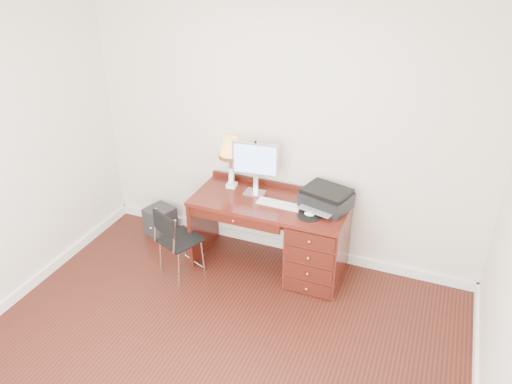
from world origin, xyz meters
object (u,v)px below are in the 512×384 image
at_px(monitor, 256,162).
at_px(chair, 177,238).
at_px(printer, 326,198).
at_px(leg_lamp, 231,151).
at_px(equipment_box, 160,221).
at_px(desk, 301,237).
at_px(phone, 232,182).

relative_size(monitor, chair, 0.71).
height_order(printer, leg_lamp, leg_lamp).
relative_size(monitor, equipment_box, 1.62).
xyz_separation_m(monitor, printer, (0.72, -0.03, -0.24)).
distance_m(desk, chair, 1.19).
xyz_separation_m(desk, leg_lamp, (-0.80, 0.18, 0.71)).
xyz_separation_m(desk, monitor, (-0.52, 0.12, 0.67)).
xyz_separation_m(leg_lamp, equipment_box, (-0.85, -0.09, -0.96)).
height_order(desk, phone, phone).
bearing_deg(leg_lamp, chair, -112.48).
height_order(phone, equipment_box, phone).
bearing_deg(equipment_box, phone, 20.66).
height_order(leg_lamp, chair, leg_lamp).
relative_size(desk, printer, 2.98).
relative_size(desk, chair, 2.03).
distance_m(monitor, printer, 0.76).
distance_m(monitor, leg_lamp, 0.30).
bearing_deg(monitor, chair, -139.35).
relative_size(desk, phone, 7.52).
distance_m(monitor, phone, 0.38).
relative_size(printer, equipment_box, 1.56).
distance_m(leg_lamp, equipment_box, 1.29).
relative_size(monitor, leg_lamp, 1.02).
xyz_separation_m(leg_lamp, phone, (0.02, -0.05, -0.32)).
xyz_separation_m(leg_lamp, chair, (-0.28, -0.68, -0.68)).
distance_m(desk, leg_lamp, 1.09).
bearing_deg(phone, monitor, -5.63).
bearing_deg(printer, desk, -140.64).
relative_size(monitor, printer, 1.04).
xyz_separation_m(printer, chair, (-1.29, -0.58, -0.39)).
xyz_separation_m(phone, chair, (-0.30, -0.63, -0.36)).
bearing_deg(phone, equipment_box, 179.20).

